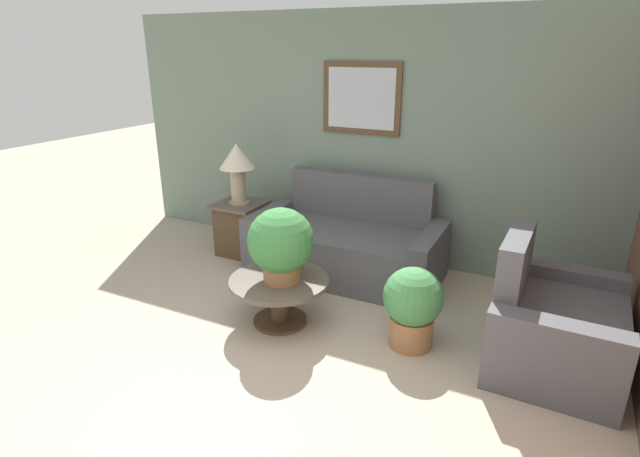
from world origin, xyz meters
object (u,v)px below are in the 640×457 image
(side_table, at_px, (241,228))
(table_lamp, at_px, (237,163))
(potted_plant_on_table, at_px, (281,243))
(potted_plant_floor, at_px, (413,305))
(armchair, at_px, (553,325))
(couch_main, at_px, (347,245))
(coffee_table, at_px, (279,291))

(side_table, distance_m, table_lamp, 0.75)
(potted_plant_on_table, distance_m, potted_plant_floor, 1.15)
(side_table, height_order, table_lamp, table_lamp)
(armchair, xyz_separation_m, side_table, (-3.28, 0.74, -0.01))
(armchair, height_order, potted_plant_floor, armchair)
(couch_main, height_order, potted_plant_on_table, potted_plant_on_table)
(couch_main, height_order, table_lamp, table_lamp)
(armchair, relative_size, table_lamp, 1.75)
(couch_main, bearing_deg, coffee_table, -95.25)
(couch_main, xyz_separation_m, coffee_table, (-0.11, -1.17, -0.02))
(table_lamp, bearing_deg, coffee_table, -43.77)
(coffee_table, bearing_deg, armchair, 10.57)
(side_table, height_order, potted_plant_floor, potted_plant_floor)
(table_lamp, bearing_deg, armchair, -12.72)
(coffee_table, xyz_separation_m, side_table, (-1.18, 1.13, 0.01))
(side_table, xyz_separation_m, potted_plant_on_table, (1.21, -1.14, 0.43))
(potted_plant_on_table, xyz_separation_m, potted_plant_floor, (1.07, 0.16, -0.38))
(armchair, distance_m, coffee_table, 2.13)
(side_table, bearing_deg, armchair, -12.72)
(couch_main, relative_size, coffee_table, 2.30)
(coffee_table, height_order, potted_plant_floor, potted_plant_floor)
(couch_main, relative_size, armchair, 1.66)
(table_lamp, relative_size, potted_plant_on_table, 1.07)
(coffee_table, relative_size, potted_plant_floor, 1.28)
(armchair, height_order, potted_plant_on_table, potted_plant_on_table)
(table_lamp, height_order, potted_plant_on_table, table_lamp)
(armchair, bearing_deg, potted_plant_floor, 105.00)
(couch_main, height_order, coffee_table, couch_main)
(potted_plant_floor, bearing_deg, armchair, 13.14)
(potted_plant_on_table, bearing_deg, armchair, 10.88)
(armchair, relative_size, potted_plant_on_table, 1.87)
(armchair, distance_m, table_lamp, 3.44)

